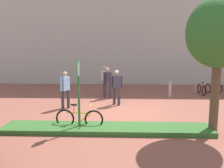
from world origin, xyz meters
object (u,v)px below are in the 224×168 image
parking_sign_post (79,85)px  bike_rack_cluster (212,89)px  person_shirt_blue (105,79)px  tree_sidewalk (219,34)px  bike_at_sign (79,118)px  person_shirt_white (65,87)px  bollard_steel (170,89)px  person_suited_navy (117,85)px  person_suited_dark (107,81)px

parking_sign_post → bike_rack_cluster: (6.94, 6.58, -1.21)m
bike_rack_cluster → person_shirt_blue: size_ratio=1.23×
person_shirt_blue → tree_sidewalk: bearing=-57.7°
parking_sign_post → bike_rack_cluster: size_ratio=1.13×
bike_at_sign → person_shirt_white: bearing=112.6°
bollard_steel → person_suited_navy: person_suited_navy is taller
bike_rack_cluster → person_shirt_blue: (-6.51, -0.30, 0.63)m
bike_rack_cluster → parking_sign_post: bearing=-136.5°
bollard_steel → person_shirt_blue: size_ratio=0.52×
bike_rack_cluster → person_suited_dark: bearing=-167.9°
person_suited_dark → person_shirt_white: 2.91m
parking_sign_post → person_suited_navy: 3.95m
parking_sign_post → person_shirt_white: 3.23m
parking_sign_post → bike_at_sign: size_ratio=1.42×
bollard_steel → bike_at_sign: bearing=-128.1°
bollard_steel → tree_sidewalk: bearing=-87.7°
tree_sidewalk → bollard_steel: (-0.22, 5.70, -2.76)m
person_shirt_white → parking_sign_post: bearing=-68.4°
person_shirt_white → bike_at_sign: bearing=-67.4°
person_shirt_white → person_suited_navy: size_ratio=1.00×
person_suited_dark → person_suited_navy: 1.60m
bike_at_sign → person_suited_dark: (0.69, 4.99, 0.63)m
person_shirt_white → person_shirt_blue: (1.60, 3.32, 0.00)m
person_suited_navy → parking_sign_post: bearing=-107.7°
person_suited_dark → person_suited_navy: size_ratio=1.00×
tree_sidewalk → parking_sign_post: 4.72m
parking_sign_post → person_suited_navy: size_ratio=1.39×
bike_rack_cluster → tree_sidewalk: bearing=-110.8°
person_shirt_blue → parking_sign_post: bearing=-93.9°
bike_at_sign → person_shirt_blue: person_shirt_blue is taller
person_suited_navy → person_shirt_blue: same height
parking_sign_post → person_suited_dark: bearing=82.9°
person_suited_navy → bike_rack_cluster: bearing=26.4°
bike_rack_cluster → person_suited_navy: size_ratio=1.23×
tree_sidewalk → person_suited_dark: bearing=125.6°
parking_sign_post → person_shirt_white: bearing=111.6°
person_shirt_white → person_suited_navy: same height
bike_at_sign → bike_rack_cluster: 9.43m
tree_sidewalk → person_suited_dark: tree_sidewalk is taller
person_shirt_blue → person_suited_navy: bearing=-73.4°
person_suited_navy → person_suited_dark: bearing=109.7°
parking_sign_post → person_shirt_blue: size_ratio=1.39×
bike_at_sign → person_shirt_white: person_shirt_white is taller
bike_at_sign → bike_rack_cluster: (6.98, 6.34, -0.00)m
bike_at_sign → person_shirt_white: 3.01m
person_suited_navy → person_shirt_white: bearing=-162.0°
tree_sidewalk → person_shirt_white: size_ratio=2.53×
tree_sidewalk → person_suited_navy: (-3.24, 3.77, -2.22)m
bike_at_sign → person_shirt_blue: bearing=85.6°
bike_at_sign → person_suited_navy: 3.75m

